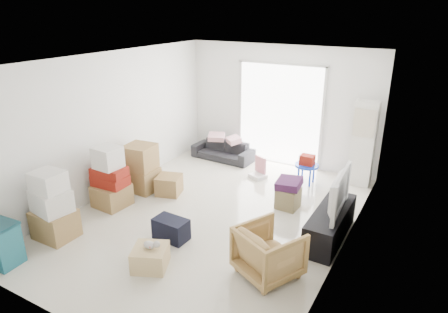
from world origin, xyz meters
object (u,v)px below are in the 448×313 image
sofa (223,148)px  kids_table (307,164)px  tv_console (330,224)px  ottoman (288,198)px  ac_tower (363,144)px  armchair (269,250)px  wood_crate (150,257)px  television (332,206)px

sofa → kids_table: bearing=-7.4°
tv_console → ottoman: bearing=146.0°
ac_tower → sofa: size_ratio=1.18×
tv_console → ottoman: tv_console is taller
kids_table → sofa: bearing=170.6°
armchair → wood_crate: size_ratio=1.68×
ottoman → wood_crate: bearing=-111.5°
wood_crate → tv_console: bearing=45.2°
sofa → ac_tower: bearing=4.8°
television → armchair: 1.42m
armchair → ottoman: (-0.47, 1.96, -0.20)m
ac_tower → sofa: 3.21m
armchair → sofa: bearing=-25.9°
tv_console → wood_crate: tv_console is taller
sofa → wood_crate: bearing=-71.7°
ac_tower → tv_console: bearing=-88.8°
ottoman → armchair: bearing=-76.5°
tv_console → kids_table: (-1.01, 1.83, 0.19)m
ottoman → kids_table: (-0.06, 1.19, 0.25)m
ac_tower → kids_table: bearing=-151.8°
armchair → kids_table: armchair is taller
ottoman → ac_tower: bearing=62.3°
armchair → kids_table: bearing=-54.1°
tv_console → armchair: armchair is taller
ac_tower → ottoman: size_ratio=4.61×
wood_crate → armchair: bearing=24.2°
armchair → kids_table: 3.19m
sofa → wood_crate: (1.22, -4.19, -0.14)m
ottoman → kids_table: 1.22m
tv_console → armchair: size_ratio=1.91×
television → wood_crate: size_ratio=2.40×
television → ottoman: television is taller
ac_tower → armchair: 3.72m
ac_tower → kids_table: size_ratio=2.81×
ac_tower → television: (0.05, -2.34, -0.30)m
kids_table → ac_tower: bearing=28.2°
armchair → wood_crate: 1.67m
tv_console → television: 0.32m
ac_tower → ottoman: ac_tower is taller
ac_tower → kids_table: ac_tower is taller
ac_tower → television: size_ratio=1.56×
kids_table → ottoman: bearing=-86.9°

